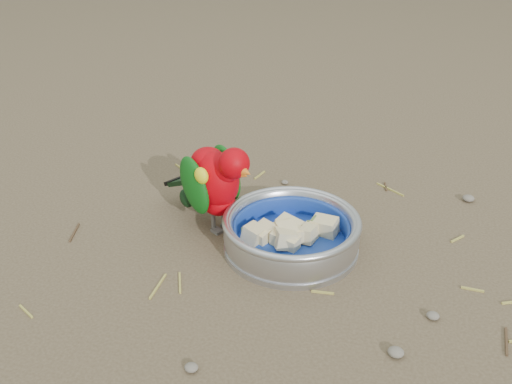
% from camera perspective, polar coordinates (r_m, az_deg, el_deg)
% --- Properties ---
extents(ground, '(60.00, 60.00, 0.00)m').
position_cam_1_polar(ground, '(0.90, 4.62, -8.69)').
color(ground, brown).
extents(food_bowl, '(0.23, 0.23, 0.02)m').
position_cam_1_polar(food_bowl, '(0.96, 3.51, -5.32)').
color(food_bowl, '#B2B2BA').
rests_on(food_bowl, ground).
extents(bowl_wall, '(0.23, 0.23, 0.04)m').
position_cam_1_polar(bowl_wall, '(0.95, 3.56, -3.81)').
color(bowl_wall, '#B2B2BA').
rests_on(bowl_wall, food_bowl).
extents(fruit_wedges, '(0.14, 0.14, 0.03)m').
position_cam_1_polar(fruit_wedges, '(0.95, 3.55, -4.17)').
color(fruit_wedges, beige).
rests_on(fruit_wedges, food_bowl).
extents(lory_parrot, '(0.22, 0.19, 0.16)m').
position_cam_1_polar(lory_parrot, '(0.99, -4.05, 0.52)').
color(lory_parrot, '#B00008').
rests_on(lory_parrot, ground).
extents(ground_debris, '(0.90, 0.80, 0.01)m').
position_cam_1_polar(ground_debris, '(0.97, 2.65, -5.59)').
color(ground_debris, '#ACA147').
rests_on(ground_debris, ground).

